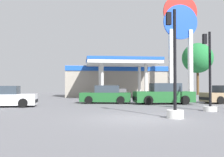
{
  "coord_description": "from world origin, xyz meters",
  "views": [
    {
      "loc": [
        -2.44,
        -11.3,
        1.46
      ],
      "look_at": [
        0.12,
        10.14,
        2.03
      ],
      "focal_mm": 41.66,
      "sensor_mm": 36.0,
      "label": 1
    }
  ],
  "objects_px": {
    "traffic_signal_2": "(210,89)",
    "tree_1": "(103,70)",
    "tree_2": "(198,58)",
    "car_3": "(163,94)",
    "station_pole_sign": "(180,32)",
    "car_1": "(106,95)",
    "traffic_signal_1": "(174,89)",
    "car_0": "(6,97)"
  },
  "relations": [
    {
      "from": "car_3",
      "to": "traffic_signal_2",
      "type": "relative_size",
      "value": 1.02
    },
    {
      "from": "traffic_signal_1",
      "to": "tree_2",
      "type": "height_order",
      "value": "tree_2"
    },
    {
      "from": "car_0",
      "to": "traffic_signal_1",
      "type": "height_order",
      "value": "traffic_signal_1"
    },
    {
      "from": "car_1",
      "to": "traffic_signal_2",
      "type": "xyz_separation_m",
      "value": [
        5.24,
        -7.13,
        0.58
      ]
    },
    {
      "from": "traffic_signal_1",
      "to": "tree_1",
      "type": "xyz_separation_m",
      "value": [
        -0.9,
        27.12,
        2.49
      ]
    },
    {
      "from": "traffic_signal_1",
      "to": "tree_1",
      "type": "distance_m",
      "value": 27.25
    },
    {
      "from": "traffic_signal_2",
      "to": "tree_2",
      "type": "bearing_deg",
      "value": 66.28
    },
    {
      "from": "traffic_signal_2",
      "to": "tree_2",
      "type": "xyz_separation_m",
      "value": [
        10.58,
        24.08,
        4.43
      ]
    },
    {
      "from": "station_pole_sign",
      "to": "tree_1",
      "type": "relative_size",
      "value": 2.21
    },
    {
      "from": "station_pole_sign",
      "to": "traffic_signal_2",
      "type": "height_order",
      "value": "station_pole_sign"
    },
    {
      "from": "traffic_signal_2",
      "to": "tree_1",
      "type": "height_order",
      "value": "tree_1"
    },
    {
      "from": "traffic_signal_2",
      "to": "tree_2",
      "type": "distance_m",
      "value": 26.67
    },
    {
      "from": "tree_1",
      "to": "car_3",
      "type": "bearing_deg",
      "value": -80.06
    },
    {
      "from": "tree_1",
      "to": "tree_2",
      "type": "distance_m",
      "value": 14.72
    },
    {
      "from": "traffic_signal_1",
      "to": "car_1",
      "type": "bearing_deg",
      "value": 101.99
    },
    {
      "from": "car_1",
      "to": "traffic_signal_2",
      "type": "distance_m",
      "value": 8.87
    },
    {
      "from": "car_1",
      "to": "traffic_signal_1",
      "type": "bearing_deg",
      "value": -78.01
    },
    {
      "from": "tree_2",
      "to": "car_3",
      "type": "bearing_deg",
      "value": -122.0
    },
    {
      "from": "car_1",
      "to": "tree_1",
      "type": "height_order",
      "value": "tree_1"
    },
    {
      "from": "car_3",
      "to": "car_0",
      "type": "bearing_deg",
      "value": -172.52
    },
    {
      "from": "car_1",
      "to": "traffic_signal_2",
      "type": "relative_size",
      "value": 0.95
    },
    {
      "from": "car_3",
      "to": "tree_2",
      "type": "relative_size",
      "value": 0.58
    },
    {
      "from": "station_pole_sign",
      "to": "car_1",
      "type": "distance_m",
      "value": 13.61
    },
    {
      "from": "tree_1",
      "to": "tree_2",
      "type": "xyz_separation_m",
      "value": [
        14.6,
        -0.21,
        1.87
      ]
    },
    {
      "from": "car_1",
      "to": "tree_2",
      "type": "distance_m",
      "value": 23.72
    },
    {
      "from": "car_0",
      "to": "tree_2",
      "type": "height_order",
      "value": "tree_2"
    },
    {
      "from": "station_pole_sign",
      "to": "car_1",
      "type": "xyz_separation_m",
      "value": [
        -9.25,
        -7.24,
        -6.88
      ]
    },
    {
      "from": "car_1",
      "to": "traffic_signal_1",
      "type": "relative_size",
      "value": 0.88
    },
    {
      "from": "car_0",
      "to": "tree_2",
      "type": "relative_size",
      "value": 0.51
    },
    {
      "from": "car_1",
      "to": "car_3",
      "type": "bearing_deg",
      "value": -15.69
    },
    {
      "from": "car_0",
      "to": "traffic_signal_2",
      "type": "relative_size",
      "value": 0.9
    },
    {
      "from": "car_0",
      "to": "car_3",
      "type": "height_order",
      "value": "car_3"
    },
    {
      "from": "car_0",
      "to": "tree_2",
      "type": "xyz_separation_m",
      "value": [
        22.92,
        19.72,
        5.01
      ]
    },
    {
      "from": "car_0",
      "to": "car_1",
      "type": "distance_m",
      "value": 7.62
    },
    {
      "from": "car_3",
      "to": "traffic_signal_1",
      "type": "relative_size",
      "value": 0.95
    },
    {
      "from": "tree_1",
      "to": "traffic_signal_1",
      "type": "bearing_deg",
      "value": -88.11
    },
    {
      "from": "car_3",
      "to": "traffic_signal_2",
      "type": "height_order",
      "value": "traffic_signal_2"
    },
    {
      "from": "traffic_signal_2",
      "to": "tree_2",
      "type": "height_order",
      "value": "tree_2"
    },
    {
      "from": "tree_2",
      "to": "station_pole_sign",
      "type": "bearing_deg",
      "value": -124.09
    },
    {
      "from": "car_1",
      "to": "traffic_signal_1",
      "type": "xyz_separation_m",
      "value": [
        2.11,
        -9.96,
        0.64
      ]
    },
    {
      "from": "station_pole_sign",
      "to": "tree_1",
      "type": "xyz_separation_m",
      "value": [
        -8.03,
        9.92,
        -3.75
      ]
    },
    {
      "from": "tree_2",
      "to": "car_0",
      "type": "bearing_deg",
      "value": -139.3
    }
  ]
}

